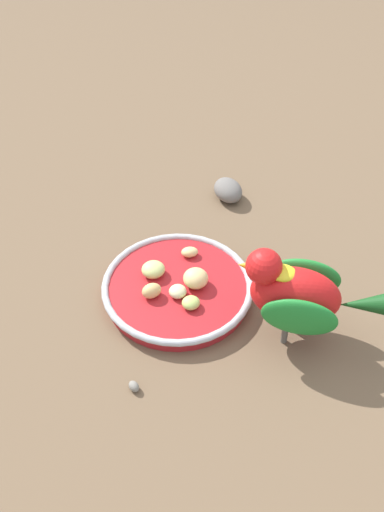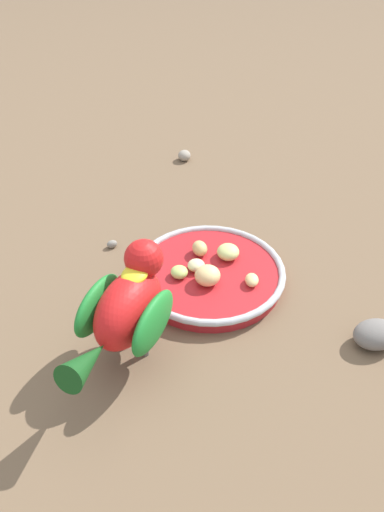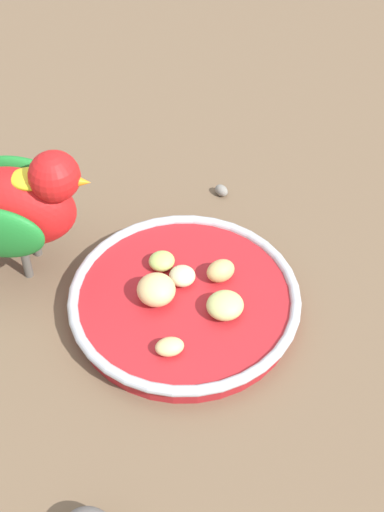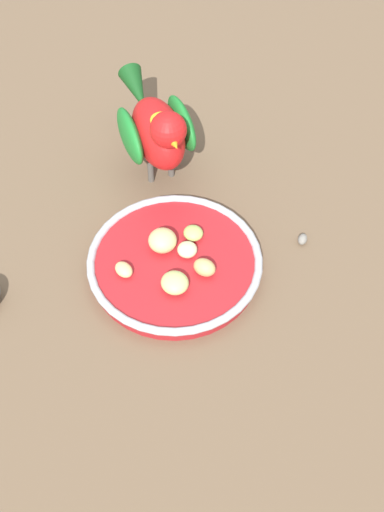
{
  "view_description": "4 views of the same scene",
  "coord_description": "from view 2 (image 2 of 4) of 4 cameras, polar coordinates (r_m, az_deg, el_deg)",
  "views": [
    {
      "loc": [
        -0.0,
        0.59,
        0.67
      ],
      "look_at": [
        -0.02,
        -0.03,
        0.06
      ],
      "focal_mm": 42.96,
      "sensor_mm": 36.0,
      "label": 1
    },
    {
      "loc": [
        -0.59,
        -0.08,
        0.52
      ],
      "look_at": [
        -0.02,
        0.0,
        0.06
      ],
      "focal_mm": 37.56,
      "sensor_mm": 36.0,
      "label": 2
    },
    {
      "loc": [
        -0.04,
        -0.45,
        0.53
      ],
      "look_at": [
        0.01,
        -0.01,
        0.06
      ],
      "focal_mm": 49.88,
      "sensor_mm": 36.0,
      "label": 3
    },
    {
      "loc": [
        0.45,
        -0.31,
        0.7
      ],
      "look_at": [
        0.02,
        -0.01,
        0.04
      ],
      "focal_mm": 48.52,
      "sensor_mm": 36.0,
      "label": 4
    }
  ],
  "objects": [
    {
      "name": "pebble_1",
      "position": [
        0.86,
        -8.51,
        1.26
      ],
      "size": [
        0.02,
        0.02,
        0.01
      ],
      "primitive_type": "ellipsoid",
      "rotation": [
        0.0,
        0.0,
        5.31
      ],
      "color": "gray",
      "rests_on": "ground_plane"
    },
    {
      "name": "pebble_0",
      "position": [
        1.09,
        -0.82,
        10.66
      ],
      "size": [
        0.03,
        0.03,
        0.02
      ],
      "primitive_type": "ellipsoid",
      "rotation": [
        0.0,
        0.0,
        6.26
      ],
      "color": "gray",
      "rests_on": "ground_plane"
    },
    {
      "name": "apple_piece_5",
      "position": [
        0.76,
        -1.37,
        -1.72
      ],
      "size": [
        0.03,
        0.03,
        0.02
      ],
      "primitive_type": "ellipsoid",
      "rotation": [
        0.0,
        0.0,
        3.51
      ],
      "color": "#B2CC66",
      "rests_on": "feeding_bowl"
    },
    {
      "name": "rock_large",
      "position": [
        0.73,
        19.02,
        -7.89
      ],
      "size": [
        0.06,
        0.07,
        0.03
      ],
      "primitive_type": "ellipsoid",
      "rotation": [
        0.0,
        0.0,
        1.94
      ],
      "color": "slate",
      "rests_on": "ground_plane"
    },
    {
      "name": "parrot",
      "position": [
        0.63,
        -6.97,
        -5.49
      ],
      "size": [
        0.21,
        0.12,
        0.15
      ],
      "rotation": [
        0.0,
        0.0,
        -0.26
      ],
      "color": "#59544C",
      "rests_on": "ground_plane"
    },
    {
      "name": "apple_piece_1",
      "position": [
        0.79,
        3.87,
        0.44
      ],
      "size": [
        0.04,
        0.04,
        0.02
      ],
      "primitive_type": "ellipsoid",
      "rotation": [
        0.0,
        0.0,
        0.19
      ],
      "color": "#C6D17A",
      "rests_on": "feeding_bowl"
    },
    {
      "name": "apple_piece_3",
      "position": [
        0.75,
        6.39,
        -2.55
      ],
      "size": [
        0.03,
        0.02,
        0.01
      ],
      "primitive_type": "ellipsoid",
      "rotation": [
        0.0,
        0.0,
        3.24
      ],
      "color": "#E5C67F",
      "rests_on": "feeding_bowl"
    },
    {
      "name": "ground_plane",
      "position": [
        0.79,
        0.45,
        -2.56
      ],
      "size": [
        4.0,
        4.0,
        0.0
      ],
      "primitive_type": "plane",
      "color": "brown"
    },
    {
      "name": "apple_piece_4",
      "position": [
        0.75,
        1.66,
        -2.08
      ],
      "size": [
        0.05,
        0.05,
        0.03
      ],
      "primitive_type": "ellipsoid",
      "rotation": [
        0.0,
        0.0,
        5.74
      ],
      "color": "#E5C67F",
      "rests_on": "feeding_bowl"
    },
    {
      "name": "apple_piece_2",
      "position": [
        0.77,
        0.3,
        -1.15
      ],
      "size": [
        0.03,
        0.03,
        0.02
      ],
      "primitive_type": "ellipsoid",
      "rotation": [
        0.0,
        0.0,
        3.09
      ],
      "color": "beige",
      "rests_on": "feeding_bowl"
    },
    {
      "name": "apple_piece_0",
      "position": [
        0.8,
        0.69,
        0.83
      ],
      "size": [
        0.04,
        0.03,
        0.02
      ],
      "primitive_type": "ellipsoid",
      "rotation": [
        0.0,
        0.0,
        3.58
      ],
      "color": "tan",
      "rests_on": "feeding_bowl"
    },
    {
      "name": "feeding_bowl",
      "position": [
        0.78,
        1.86,
        -1.89
      ],
      "size": [
        0.22,
        0.22,
        0.02
      ],
      "color": "#AD1E23",
      "rests_on": "ground_plane"
    }
  ]
}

